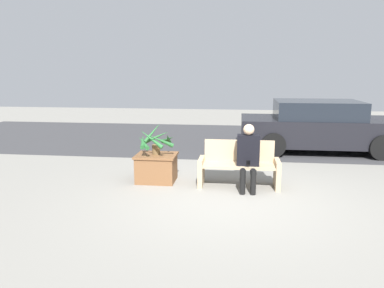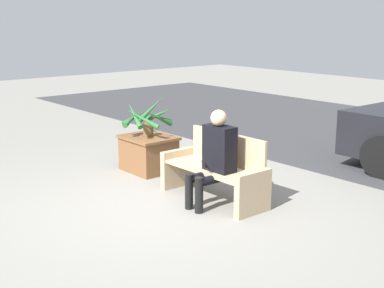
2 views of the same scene
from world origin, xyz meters
name	(u,v)px [view 2 (image 2 of 2)]	position (x,y,z in m)	size (l,w,h in m)	color
ground_plane	(159,209)	(0.00, 0.00, 0.00)	(30.00, 30.00, 0.00)	gray
bench	(216,170)	(0.17, 0.80, 0.39)	(1.54, 0.56, 0.86)	tan
person_seated	(215,154)	(0.33, 0.63, 0.66)	(0.42, 0.58, 1.22)	black
planter_box	(149,152)	(-1.47, 0.89, 0.30)	(0.80, 0.67, 0.55)	brown
potted_plant	(147,118)	(-1.48, 0.89, 0.84)	(0.81, 0.79, 0.61)	brown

